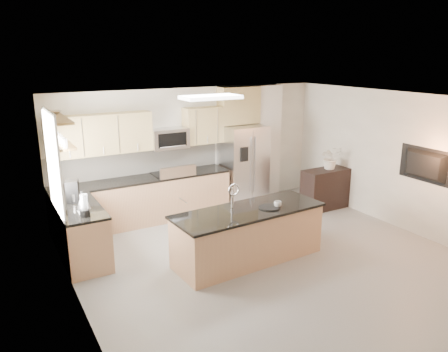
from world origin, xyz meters
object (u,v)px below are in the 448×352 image
cup (278,204)px  range (173,195)px  coffee_maker (73,192)px  blender (84,207)px  television (423,165)px  refrigerator (243,166)px  island (248,234)px  platter (269,207)px  bowl (52,112)px  microwave (169,138)px  kettle (83,201)px  credenza (326,189)px  flower_vase (331,152)px

cup → range: bearing=106.8°
range → coffee_maker: coffee_maker is taller
blender → coffee_maker: coffee_maker is taller
range → television: television is taller
coffee_maker → range: bearing=21.0°
refrigerator → island: refrigerator is taller
platter → bowl: (-2.88, 1.93, 1.50)m
microwave → refrigerator: 1.82m
island → coffee_maker: bearing=142.8°
microwave → cup: microwave is taller
range → kettle: size_ratio=3.98×
microwave → bowl: (-2.25, -0.71, 0.75)m
refrigerator → coffee_maker: size_ratio=4.87×
credenza → kettle: size_ratio=3.82×
credenza → cup: size_ratio=8.74×
kettle → television: size_ratio=0.27×
refrigerator → blender: refrigerator is taller
credenza → flower_vase: bearing=2.1°
television → kettle: bearing=71.0°
platter → microwave: bearing=103.3°
coffee_maker → blender: bearing=-88.5°
microwave → flower_vase: (3.19, -1.26, -0.38)m
range → flower_vase: flower_vase is taller
refrigerator → flower_vase: 1.91m
cup → television: 2.84m
refrigerator → television: 3.62m
refrigerator → television: refrigerator is taller
cup → kettle: (-2.79, 1.33, 0.13)m
cup → television: size_ratio=0.12×
range → microwave: bearing=90.0°
cup → kettle: kettle is taller
credenza → bowl: (-5.36, 0.55, 1.94)m
bowl → island: bearing=-35.6°
island → microwave: bearing=93.3°
kettle → microwave: bearing=33.5°
credenza → cup: bearing=-149.8°
range → refrigerator: 1.71m
island → credenza: (2.81, 1.27, -0.00)m
cup → flower_vase: 2.82m
blender → television: size_ratio=0.32×
credenza → blender: size_ratio=3.19×
coffee_maker → bowl: bearing=125.9°
television → refrigerator: bearing=31.0°
coffee_maker → platter: bearing=-32.2°
microwave → cup: (0.77, -2.67, -0.71)m
credenza → kettle: kettle is taller
bowl → microwave: bearing=17.6°
bowl → flower_vase: size_ratio=0.44×
flower_vase → bowl: bearing=174.2°
range → platter: (0.63, -2.51, 0.41)m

